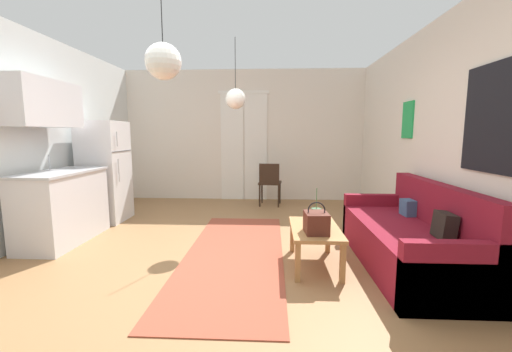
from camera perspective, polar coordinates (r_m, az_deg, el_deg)
The scene contains 13 objects.
ground_plane at distance 3.46m, azimuth -7.48°, elevation -16.96°, with size 5.50×7.66×0.10m, color #996D44.
wall_back at distance 6.69m, azimuth -2.17°, elevation 7.21°, with size 5.10×0.13×2.69m.
wall_right at distance 3.63m, azimuth 34.87°, elevation 5.66°, with size 0.12×7.26×2.69m.
area_rug at distance 3.77m, azimuth -3.93°, elevation -13.87°, with size 1.11×3.05×0.01m, color #9E4733.
couch at distance 3.73m, azimuth 26.31°, elevation -10.37°, with size 0.82×1.95×0.88m.
coffee_table at distance 3.42m, azimuth 10.57°, elevation -10.03°, with size 0.50×0.86×0.41m.
bamboo_vase at distance 3.45m, azimuth 10.78°, elevation -7.24°, with size 0.11×0.11×0.41m.
handbag at distance 3.19m, azimuth 10.80°, elevation -8.21°, with size 0.24×0.28×0.31m.
refrigerator at distance 5.55m, azimuth -25.54°, elevation 0.72°, with size 0.61×0.65×1.58m.
kitchen_counter at distance 4.72m, azimuth -32.00°, elevation -0.96°, with size 0.59×1.22×2.04m.
accent_chair at distance 6.07m, azimuth 2.49°, elevation -0.96°, with size 0.46×0.44×0.83m.
pendant_lamp_near at distance 2.73m, azimuth -16.36°, elevation 19.20°, with size 0.28×0.28×0.88m.
pendant_lamp_far at distance 4.54m, azimuth -3.71°, elevation 13.72°, with size 0.28×0.28×0.96m.
Camera 1 is at (0.59, -3.09, 1.38)m, focal length 22.20 mm.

